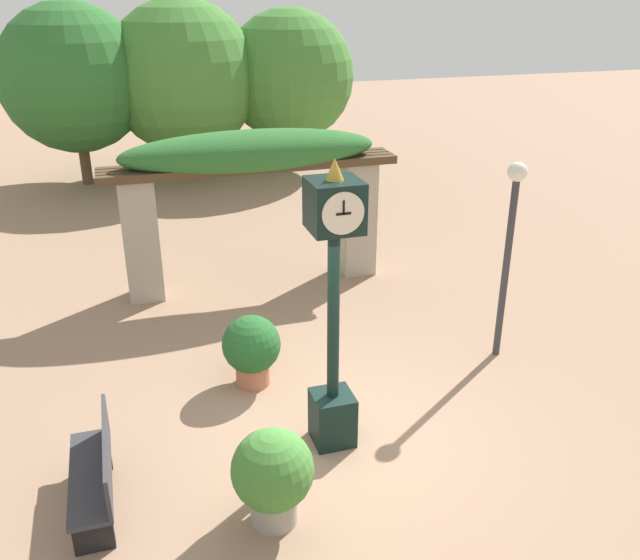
% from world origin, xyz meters
% --- Properties ---
extents(ground_plane, '(60.00, 60.00, 0.00)m').
position_xyz_m(ground_plane, '(0.00, 0.00, 0.00)').
color(ground_plane, '#9E7A60').
extents(pedestal_clock, '(0.54, 0.58, 3.42)m').
position_xyz_m(pedestal_clock, '(-0.10, -0.02, 1.75)').
color(pedestal_clock, black).
rests_on(pedestal_clock, ground).
extents(pergola, '(5.05, 1.18, 2.78)m').
position_xyz_m(pergola, '(0.00, 4.77, 2.05)').
color(pergola, '#A89E89').
rests_on(pergola, ground).
extents(potted_plant_near_left, '(0.79, 0.79, 1.00)m').
position_xyz_m(potted_plant_near_left, '(-0.74, 1.49, 0.55)').
color(potted_plant_near_left, '#B26B4C').
rests_on(potted_plant_near_left, ground).
extents(potted_plant_near_right, '(0.83, 0.83, 1.05)m').
position_xyz_m(potted_plant_near_right, '(-1.07, -1.10, 0.58)').
color(potted_plant_near_right, gray).
rests_on(potted_plant_near_right, ground).
extents(park_bench, '(0.42, 1.51, 0.89)m').
position_xyz_m(park_bench, '(-2.75, -0.38, 0.43)').
color(park_bench, '#38383D').
rests_on(park_bench, ground).
extents(lamp_post, '(0.26, 0.26, 2.87)m').
position_xyz_m(lamp_post, '(2.85, 1.22, 1.90)').
color(lamp_post, '#333338').
rests_on(lamp_post, ground).
extents(tree_line, '(9.36, 4.06, 4.73)m').
position_xyz_m(tree_line, '(-0.26, 12.64, 2.71)').
color(tree_line, brown).
rests_on(tree_line, ground).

